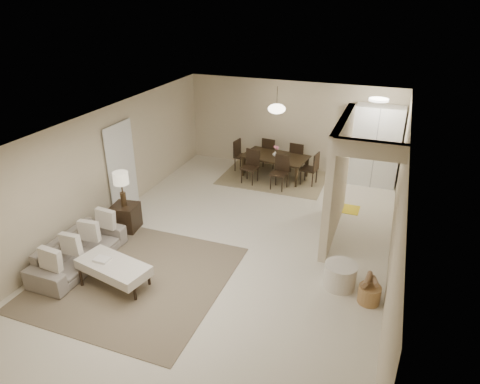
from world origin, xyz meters
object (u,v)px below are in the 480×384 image
at_px(side_table, 126,217).
at_px(round_pouf, 340,276).
at_px(wicker_basket, 369,294).
at_px(dining_table, 275,167).
at_px(pantry_cabinet, 376,146).
at_px(sofa, 79,252).
at_px(ottoman_bench, 113,267).

bearing_deg(side_table, round_pouf, -4.91).
bearing_deg(wicker_basket, dining_table, 123.17).
distance_m(pantry_cabinet, sofa, 7.58).
height_order(side_table, dining_table, dining_table).
bearing_deg(dining_table, pantry_cabinet, 18.95).
height_order(ottoman_bench, side_table, side_table).
bearing_deg(ottoman_bench, wicker_basket, 26.42).
height_order(pantry_cabinet, sofa, pantry_cabinet).
relative_size(wicker_basket, dining_table, 0.21).
xyz_separation_m(sofa, side_table, (0.05, 1.45, -0.00)).
bearing_deg(wicker_basket, side_table, 172.76).
bearing_deg(pantry_cabinet, wicker_basket, -85.44).
relative_size(sofa, wicker_basket, 5.41).
relative_size(pantry_cabinet, side_table, 3.68).
relative_size(side_table, round_pouf, 1.00).
height_order(sofa, wicker_basket, sofa).
height_order(pantry_cabinet, side_table, pantry_cabinet).
distance_m(pantry_cabinet, wicker_basket, 5.11).
height_order(ottoman_bench, dining_table, dining_table).
distance_m(sofa, ottoman_bench, 1.05).
bearing_deg(sofa, dining_table, -22.86).
xyz_separation_m(sofa, ottoman_bench, (1.00, -0.30, 0.09)).
bearing_deg(wicker_basket, sofa, -171.29).
xyz_separation_m(pantry_cabinet, round_pouf, (-0.12, -4.76, -0.83)).
xyz_separation_m(round_pouf, wicker_basket, (0.52, -0.26, -0.07)).
bearing_deg(wicker_basket, ottoman_bench, -165.37).
distance_m(ottoman_bench, dining_table, 5.76).
relative_size(ottoman_bench, round_pouf, 2.47).
bearing_deg(ottoman_bench, side_table, 130.23).
relative_size(side_table, wicker_basket, 1.56).
height_order(ottoman_bench, round_pouf, ottoman_bench).
xyz_separation_m(ottoman_bench, side_table, (-0.95, 1.75, -0.09)).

